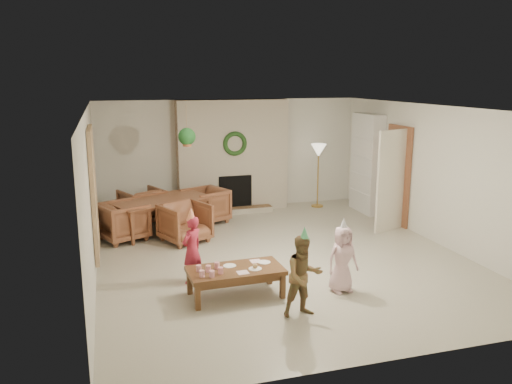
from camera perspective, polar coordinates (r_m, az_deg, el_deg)
name	(u,v)px	position (r m, az deg, el deg)	size (l,w,h in m)	color
floor	(279,256)	(8.88, 2.60, -7.05)	(7.00, 7.00, 0.00)	#B7B29E
ceiling	(281,108)	(8.37, 2.78, 9.27)	(7.00, 7.00, 0.00)	white
wall_back	(231,154)	(11.85, -2.83, 4.18)	(7.00, 7.00, 0.00)	silver
wall_front	(391,251)	(5.46, 14.77, -6.35)	(7.00, 7.00, 0.00)	silver
wall_left	(91,196)	(8.09, -17.83, -0.39)	(7.00, 7.00, 0.00)	silver
wall_right	(436,175)	(9.91, 19.33, 1.81)	(7.00, 7.00, 0.00)	silver
fireplace_mass	(233,156)	(11.66, -2.60, 4.04)	(2.50, 0.40, 2.50)	#562D16
fireplace_hearth	(237,210)	(11.57, -2.13, -2.05)	(1.60, 0.30, 0.12)	brown
fireplace_firebox	(235,192)	(11.63, -2.35, 0.02)	(0.75, 0.12, 0.75)	black
fireplace_wreath	(235,144)	(11.40, -2.34, 5.37)	(0.54, 0.54, 0.10)	#1A4018
floor_lamp_base	(317,206)	(12.24, 6.79, -1.53)	(0.28, 0.28, 0.03)	gold
floor_lamp_post	(318,178)	(12.09, 6.87, 1.59)	(0.03, 0.03, 1.33)	gold
floor_lamp_shade	(319,150)	(11.98, 6.95, 4.60)	(0.36, 0.36, 0.30)	beige
bookshelf_carcass	(367,163)	(11.77, 12.17, 3.12)	(0.30, 1.00, 2.20)	white
bookshelf_shelf_a	(365,192)	(11.89, 11.95, 0.02)	(0.30, 0.92, 0.03)	white
bookshelf_shelf_b	(365,174)	(11.81, 12.03, 1.92)	(0.30, 0.92, 0.03)	white
bookshelf_shelf_c	(366,157)	(11.74, 12.12, 3.83)	(0.30, 0.92, 0.03)	white
bookshelf_shelf_d	(367,139)	(11.69, 12.21, 5.77)	(0.30, 0.92, 0.03)	white
books_row_lower	(367,187)	(11.72, 12.23, 0.53)	(0.20, 0.40, 0.24)	#A8241F
books_row_mid	(364,168)	(11.82, 11.86, 2.62)	(0.20, 0.44, 0.24)	#22557C
books_row_upper	(368,152)	(11.63, 12.30, 4.39)	(0.20, 0.36, 0.22)	#C47C2A
door_frame	(398,175)	(10.91, 15.44, 1.78)	(0.05, 0.86, 2.04)	brown
door_leaf	(391,181)	(10.40, 14.74, 1.19)	(0.05, 0.80, 2.00)	beige
curtain_panel	(94,193)	(8.29, -17.53, -0.07)	(0.06, 1.20, 2.00)	#C4B18B
dining_table	(162,215)	(10.27, -10.33, -2.58)	(1.88, 1.05, 0.66)	brown
dining_chair_near	(185,223)	(9.58, -7.86, -3.39)	(0.78, 0.80, 0.73)	brown
dining_chair_far	(142,206)	(10.97, -12.50, -1.52)	(0.78, 0.80, 0.73)	brown
dining_chair_left	(123,221)	(9.90, -14.48, -3.15)	(0.78, 0.80, 0.73)	brown
dining_chair_right	(206,206)	(10.79, -5.60, -1.50)	(0.78, 0.80, 0.73)	brown
hanging_plant_cord	(187,124)	(9.55, -7.70, 7.48)	(0.01, 0.01, 0.70)	tan
hanging_plant_pot	(187,143)	(9.58, -7.64, 5.40)	(0.16, 0.16, 0.12)	#A65B35
hanging_plant_foliage	(187,137)	(9.57, -7.66, 6.11)	(0.32, 0.32, 0.32)	#1B5121
coffee_table_top	(236,271)	(7.19, -2.28, -8.69)	(1.31, 0.66, 0.06)	brown
coffee_table_apron	(236,275)	(7.22, -2.28, -9.22)	(1.21, 0.56, 0.08)	brown
coffee_leg_fl	(198,298)	(6.90, -6.49, -11.54)	(0.07, 0.07, 0.34)	brown
coffee_leg_fr	(283,286)	(7.21, 2.96, -10.38)	(0.07, 0.07, 0.34)	brown
coffee_leg_bl	(190,282)	(7.38, -7.37, -9.90)	(0.07, 0.07, 0.34)	brown
coffee_leg_br	(269,272)	(7.67, 1.50, -8.90)	(0.07, 0.07, 0.34)	brown
cup_a	(202,274)	(6.91, -6.01, -8.98)	(0.07, 0.07, 0.09)	white
cup_b	(199,268)	(7.10, -6.36, -8.40)	(0.07, 0.07, 0.09)	white
cup_c	(212,274)	(6.89, -4.92, -9.03)	(0.07, 0.07, 0.09)	white
cup_d	(208,269)	(7.08, -5.31, -8.45)	(0.07, 0.07, 0.09)	white
cup_e	(221,271)	(7.00, -3.94, -8.67)	(0.07, 0.07, 0.09)	white
cup_f	(217,265)	(7.18, -4.35, -8.11)	(0.07, 0.07, 0.09)	white
plate_a	(230,266)	(7.28, -2.94, -8.15)	(0.18, 0.18, 0.01)	white
plate_b	(255,269)	(7.16, -0.10, -8.49)	(0.18, 0.18, 0.01)	white
plate_c	(264,262)	(7.40, 0.91, -7.78)	(0.18, 0.18, 0.01)	white
food_scoop	(255,266)	(7.14, -0.10, -8.20)	(0.07, 0.07, 0.07)	tan
napkin_left	(243,273)	(7.03, -1.47, -8.91)	(0.15, 0.15, 0.01)	#F4B3C1
napkin_right	(256,261)	(7.44, -0.04, -7.67)	(0.15, 0.15, 0.01)	#F4B3C1
child_red	(192,250)	(7.66, -7.10, -6.36)	(0.37, 0.24, 1.02)	#AA2438
party_hat_red	(191,213)	(7.50, -7.22, -2.38)	(0.14, 0.14, 0.19)	#F6C152
child_plaid	(304,276)	(6.60, 5.29, -9.29)	(0.52, 0.40, 1.06)	brown
party_hat_plaid	(305,233)	(6.41, 5.39, -4.57)	(0.13, 0.13, 0.17)	#55C77D
child_pink	(342,259)	(7.41, 9.56, -7.34)	(0.47, 0.31, 0.96)	beige
party_hat_pink	(344,224)	(7.25, 9.70, -3.48)	(0.12, 0.12, 0.17)	silver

